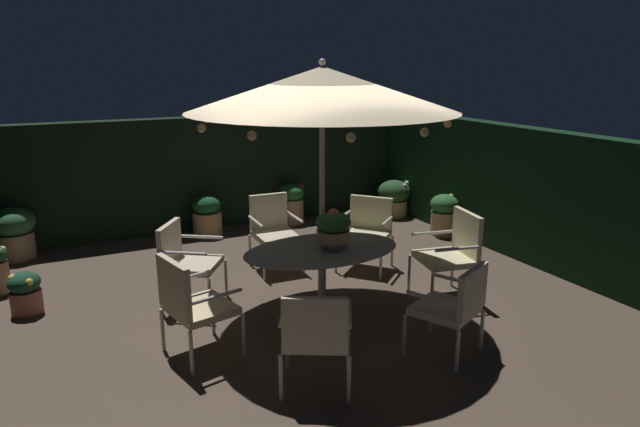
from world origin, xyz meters
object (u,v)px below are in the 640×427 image
object	(u,v)px
patio_chair_north	(453,249)
potted_plant_back_left	(15,231)
patio_chair_southwest	(316,332)
patio_chair_west	(455,303)
patio_dining_table	(322,262)
potted_plant_back_center	(394,197)
patio_chair_south	(191,301)
potted_plant_left_near	(25,291)
potted_plant_front_corner	(444,213)
potted_plant_left_far	(292,202)
potted_plant_right_far	(207,215)
patio_chair_southeast	(185,257)
centerpiece_planter	(333,227)
patio_chair_northeast	(367,227)
patio_umbrella	(322,90)
patio_chair_east	(273,227)

from	to	relation	value
patio_chair_north	potted_plant_back_left	world-z (taller)	patio_chair_north
patio_chair_southwest	patio_chair_north	bearing A→B (deg)	25.15
patio_chair_west	potted_plant_back_left	size ratio (longest dim) A/B	1.24
patio_dining_table	potted_plant_back_center	world-z (taller)	patio_dining_table
patio_dining_table	patio_chair_south	xyz separation A→B (m)	(-1.54, -0.36, -0.02)
patio_chair_north	potted_plant_left_near	size ratio (longest dim) A/B	2.15
patio_chair_south	potted_plant_front_corner	world-z (taller)	patio_chair_south
potted_plant_back_center	potted_plant_left_far	distance (m)	1.88
patio_chair_southwest	potted_plant_right_far	size ratio (longest dim) A/B	1.39
patio_dining_table	patio_chair_southeast	size ratio (longest dim) A/B	1.84
patio_chair_north	potted_plant_left_near	distance (m)	4.85
centerpiece_planter	patio_chair_southeast	bearing A→B (deg)	145.68
patio_chair_northeast	potted_plant_back_center	xyz separation A→B (m)	(1.79, 2.06, -0.21)
patio_chair_west	potted_plant_front_corner	world-z (taller)	patio_chair_west
centerpiece_planter	potted_plant_left_near	bearing A→B (deg)	153.82
patio_chair_northeast	patio_chair_southwest	distance (m)	3.09
patio_chair_south	potted_plant_left_near	bearing A→B (deg)	128.56
patio_umbrella	patio_chair_southeast	bearing A→B (deg)	145.98
patio_chair_north	potted_plant_right_far	xyz separation A→B (m)	(-1.91, 3.73, -0.27)
patio_chair_southwest	potted_plant_left_near	bearing A→B (deg)	128.31
patio_chair_north	patio_chair_south	xyz separation A→B (m)	(-3.09, -0.06, -0.03)
patio_dining_table	centerpiece_planter	size ratio (longest dim) A/B	3.91
patio_dining_table	potted_plant_left_far	bearing A→B (deg)	71.81
patio_umbrella	potted_plant_back_center	xyz separation A→B (m)	(2.98, 3.09, -2.09)
potted_plant_right_far	potted_plant_left_near	size ratio (longest dim) A/B	1.37
potted_plant_left_near	patio_chair_southwest	bearing A→B (deg)	-51.69
patio_chair_west	potted_plant_left_near	size ratio (longest dim) A/B	1.89
patio_dining_table	patio_chair_northeast	world-z (taller)	patio_chair_northeast
patio_chair_northeast	potted_plant_back_center	distance (m)	2.74
patio_chair_east	potted_plant_left_far	world-z (taller)	patio_chair_east
centerpiece_planter	patio_chair_southwest	size ratio (longest dim) A/B	0.49
patio_umbrella	potted_plant_front_corner	world-z (taller)	patio_umbrella
potted_plant_front_corner	potted_plant_left_far	xyz separation A→B (m)	(-1.92, 1.71, 0.01)
potted_plant_front_corner	potted_plant_right_far	bearing A→B (deg)	154.20
potted_plant_front_corner	patio_chair_northeast	bearing A→B (deg)	-158.40
patio_chair_northeast	patio_umbrella	bearing A→B (deg)	-139.13
patio_chair_southeast	potted_plant_left_near	distance (m)	1.78
patio_chair_north	potted_plant_front_corner	xyz separation A→B (m)	(1.51, 2.07, -0.25)
potted_plant_right_far	potted_plant_back_left	bearing A→B (deg)	177.88
patio_chair_northeast	potted_plant_left_far	distance (m)	2.46
patio_umbrella	centerpiece_planter	bearing A→B (deg)	-38.11
patio_chair_southwest	potted_plant_right_far	bearing A→B (deg)	85.45
potted_plant_left_near	potted_plant_back_left	xyz separation A→B (m)	(-0.13, 2.10, 0.14)
patio_chair_west	potted_plant_left_near	bearing A→B (deg)	142.11
patio_chair_southwest	potted_plant_left_far	size ratio (longest dim) A/B	1.34
patio_dining_table	patio_chair_southwest	bearing A→B (deg)	-118.26
patio_chair_west	patio_chair_southeast	bearing A→B (deg)	130.97
patio_dining_table	patio_chair_west	xyz separation A→B (m)	(0.69, -1.41, -0.06)
potted_plant_back_center	patio_chair_east	bearing A→B (deg)	-152.72
centerpiece_planter	potted_plant_back_center	world-z (taller)	centerpiece_planter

